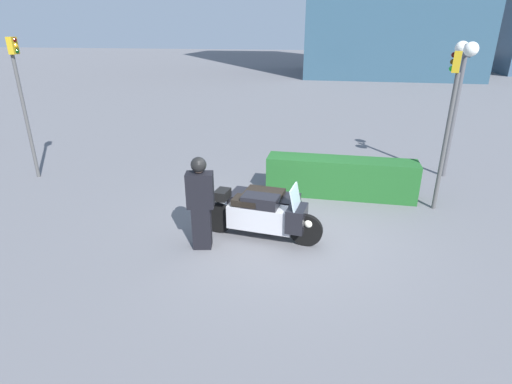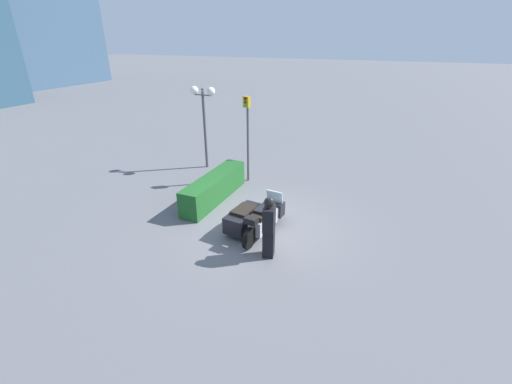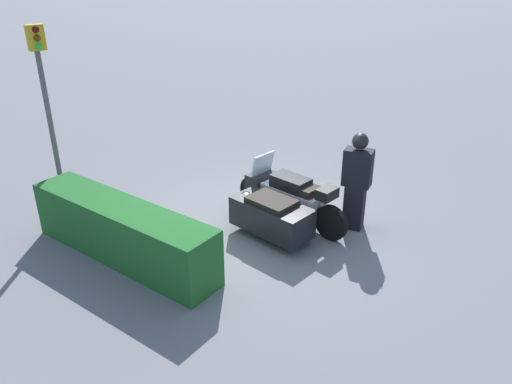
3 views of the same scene
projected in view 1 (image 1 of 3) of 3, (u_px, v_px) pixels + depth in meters
ground_plane at (284, 233)px, 7.91m from camera, size 160.00×160.00×0.00m
police_motorcycle at (267, 210)px, 7.84m from camera, size 2.37×1.39×1.15m
officer_rider at (201, 201)px, 7.08m from camera, size 0.52×0.38×1.73m
hedge_bush_curbside at (340, 177)px, 9.55m from camera, size 3.50×0.71×0.92m
twin_lamp_post at (462, 74)px, 10.00m from camera, size 0.34×1.13×3.49m
traffic_light_near at (450, 110)px, 8.19m from camera, size 0.22×0.29×3.35m
traffic_light_far at (21, 89)px, 10.06m from camera, size 0.22×0.28×3.58m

